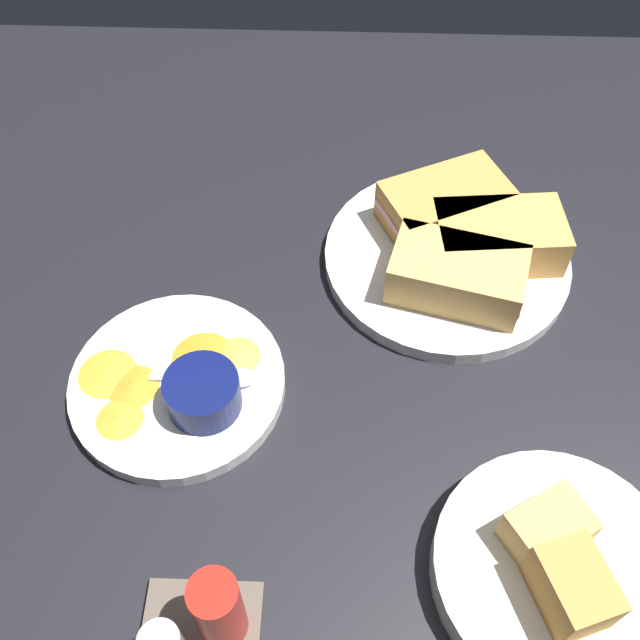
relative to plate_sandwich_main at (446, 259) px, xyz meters
The scene contains 13 objects.
ground_plane 15.12cm from the plate_sandwich_main, 48.40° to the left, with size 110.00×110.00×3.00cm, color black.
plate_sandwich_main is the anchor object (origin of this frame).
sandwich_half_near 5.87cm from the plate_sandwich_main, 93.24° to the left, with size 14.60×10.66×4.80cm.
sandwich_half_far 5.87cm from the plate_sandwich_main, behind, with size 13.85×8.77×4.80cm.
sandwich_half_extra 5.87cm from the plate_sandwich_main, 86.76° to the right, with size 15.00×12.43×4.80cm.
ramekin_dark_sauce 6.61cm from the plate_sandwich_main, 95.76° to the right, with size 7.59×7.59×4.30cm.
spoon_by_dark_ramekin 1.91cm from the plate_sandwich_main, 12.48° to the right, with size 4.88×9.74×0.80cm.
plate_chips_companion 31.01cm from the plate_sandwich_main, 32.20° to the left, with size 20.11×20.11×1.60cm, color silver.
ramekin_light_gravy 30.16cm from the plate_sandwich_main, 39.35° to the left, with size 6.75×6.75×3.68cm.
spoon_by_gravy_ramekin 27.33cm from the plate_sandwich_main, 37.08° to the left, with size 9.87×2.25×0.80cm.
plantain_chip_scatter 32.05cm from the plate_sandwich_main, 30.28° to the left, with size 18.97×13.50×0.60cm.
bread_basket_rear 33.74cm from the plate_sandwich_main, 100.39° to the left, with size 19.46×19.46×7.81cm.
condiment_caddy 44.10cm from the plate_sandwich_main, 61.87° to the left, with size 9.00×9.00×9.50cm.
Camera 1 is at (1.74, 40.63, 58.91)cm, focal length 40.72 mm.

